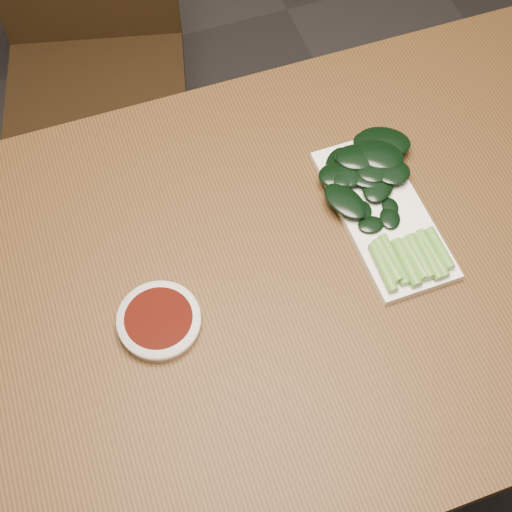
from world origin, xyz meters
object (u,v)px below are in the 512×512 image
(table, at_px, (273,295))
(serving_plate, at_px, (383,214))
(sauce_bowl, at_px, (159,321))
(chair_far, at_px, (93,58))
(gai_lan, at_px, (377,189))

(table, distance_m, serving_plate, 0.22)
(sauce_bowl, relative_size, serving_plate, 0.41)
(chair_far, distance_m, serving_plate, 0.89)
(chair_far, bearing_deg, serving_plate, -51.92)
(gai_lan, bearing_deg, sauce_bowl, -165.67)
(table, height_order, serving_plate, serving_plate)
(sauce_bowl, bearing_deg, chair_far, 87.34)
(table, height_order, gai_lan, gai_lan)
(sauce_bowl, bearing_deg, serving_plate, 9.48)
(table, relative_size, chair_far, 1.57)
(table, bearing_deg, chair_far, 100.32)
(serving_plate, xyz_separation_m, gai_lan, (0.00, 0.03, 0.02))
(serving_plate, bearing_deg, chair_far, 114.22)
(chair_far, xyz_separation_m, sauce_bowl, (-0.04, -0.84, 0.27))
(serving_plate, relative_size, gai_lan, 0.96)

